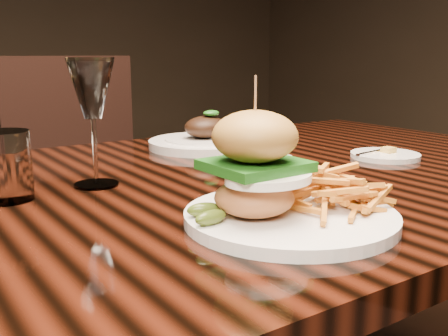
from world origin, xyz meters
TOP-DOWN VIEW (x-y plane):
  - dining_table at (0.00, 0.00)m, footprint 1.60×0.90m
  - burger_plate at (-0.03, -0.26)m, footprint 0.27×0.27m
  - side_saucer at (0.41, -0.05)m, footprint 0.14×0.14m
  - ramekin at (0.11, -0.03)m, footprint 0.09×0.09m
  - wine_glass at (-0.16, 0.06)m, footprint 0.07×0.07m
  - water_tumbler at (-0.29, 0.05)m, footprint 0.07×0.07m
  - far_dish at (0.17, 0.25)m, footprint 0.26×0.26m
  - chair_far at (0.12, 0.89)m, footprint 0.51×0.51m

SIDE VIEW (x-z plane):
  - chair_far at x=0.12m, z-range 0.06..1.01m
  - dining_table at x=0.00m, z-range 0.30..1.05m
  - side_saucer at x=0.41m, z-range 0.74..0.77m
  - far_dish at x=0.17m, z-range 0.72..0.81m
  - ramekin at x=0.11m, z-range 0.75..0.78m
  - burger_plate at x=-0.03m, z-range 0.71..0.89m
  - water_tumbler at x=-0.29m, z-range 0.75..0.85m
  - wine_glass at x=-0.16m, z-range 0.80..1.00m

